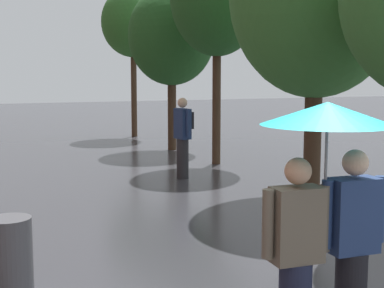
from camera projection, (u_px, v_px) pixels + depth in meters
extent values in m
cylinder|color=#473323|center=(313.00, 135.00, 10.12)|extent=(0.31, 0.31, 2.28)
cylinder|color=#473323|center=(217.00, 103.00, 13.76)|extent=(0.21, 0.21, 3.03)
cylinder|color=#473323|center=(172.00, 112.00, 16.38)|extent=(0.25, 0.25, 2.25)
ellipsoid|color=#235623|center=(172.00, 35.00, 16.10)|extent=(2.52, 2.52, 2.87)
cylinder|color=#473323|center=(134.00, 93.00, 19.79)|extent=(0.20, 0.20, 3.10)
ellipsoid|color=#2D6628|center=(133.00, 22.00, 19.48)|extent=(2.22, 2.22, 2.44)
cube|color=#665B4C|center=(297.00, 225.00, 4.32)|extent=(0.41, 0.24, 0.59)
sphere|color=tan|center=(298.00, 171.00, 4.26)|extent=(0.21, 0.21, 0.21)
cylinder|color=#665B4C|center=(268.00, 224.00, 4.23)|extent=(0.09, 0.09, 0.53)
cylinder|color=#665B4C|center=(325.00, 218.00, 4.40)|extent=(0.09, 0.09, 0.53)
cube|color=navy|center=(353.00, 215.00, 4.48)|extent=(0.41, 0.24, 0.61)
sphere|color=beige|center=(355.00, 163.00, 4.43)|extent=(0.21, 0.21, 0.21)
cylinder|color=navy|center=(327.00, 214.00, 4.40)|extent=(0.09, 0.09, 0.55)
cylinder|color=navy|center=(379.00, 209.00, 4.56)|extent=(0.09, 0.09, 0.55)
cylinder|color=#9E9EA3|center=(325.00, 190.00, 4.39)|extent=(0.02, 0.02, 1.07)
cone|color=#1EB2C6|center=(327.00, 113.00, 4.31)|extent=(1.05, 1.05, 0.18)
cylinder|color=#4C4C51|center=(10.00, 260.00, 5.49)|extent=(0.44, 0.44, 0.85)
cylinder|color=#2D2D33|center=(183.00, 159.00, 11.97)|extent=(0.26, 0.26, 0.86)
cube|color=navy|center=(182.00, 124.00, 11.88)|extent=(0.27, 0.43, 0.64)
sphere|color=beige|center=(182.00, 103.00, 11.82)|extent=(0.21, 0.21, 0.21)
cylinder|color=navy|center=(188.00, 123.00, 11.66)|extent=(0.09, 0.09, 0.58)
cylinder|color=navy|center=(177.00, 121.00, 12.09)|extent=(0.09, 0.09, 0.58)
cube|color=black|center=(188.00, 120.00, 11.94)|extent=(0.18, 0.28, 0.36)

